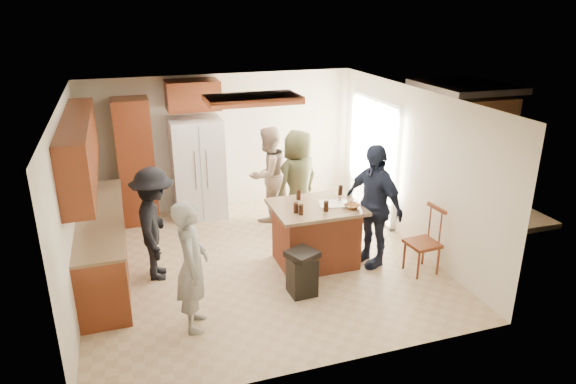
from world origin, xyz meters
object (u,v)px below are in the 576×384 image
object	(u,v)px
person_behind_left	(268,174)
spindle_chair	(424,243)
person_front_left	(192,266)
person_behind_right	(298,181)
kitchen_island	(316,234)
person_side_right	(373,205)
person_counter	(155,224)
trash_bin	(302,272)
refrigerator	(198,168)

from	to	relation	value
person_behind_left	spindle_chair	xyz separation A→B (m)	(1.58, -2.55, -0.40)
person_front_left	person_behind_right	xyz separation A→B (m)	(2.13, 2.32, 0.06)
kitchen_island	person_side_right	bearing A→B (deg)	-16.87
person_behind_left	person_side_right	bearing A→B (deg)	86.42
person_counter	trash_bin	distance (m)	2.14
refrigerator	person_counter	bearing A→B (deg)	-114.09
person_behind_right	kitchen_island	xyz separation A→B (m)	(-0.17, -1.27, -0.40)
person_behind_right	kitchen_island	size ratio (longest dim) A/B	1.36
person_counter	person_front_left	bearing A→B (deg)	-159.66
person_front_left	kitchen_island	distance (m)	2.25
person_side_right	trash_bin	distance (m)	1.51
person_behind_right	trash_bin	world-z (taller)	person_behind_right
person_front_left	person_behind_left	bearing A→B (deg)	-20.20
spindle_chair	trash_bin	bearing A→B (deg)	-179.35
person_front_left	refrigerator	distance (m)	3.49
kitchen_island	refrigerator	bearing A→B (deg)	119.35
person_front_left	person_behind_right	size ratio (longest dim) A/B	0.93
person_side_right	person_counter	distance (m)	3.11
person_behind_left	person_counter	size ratio (longest dim) A/B	1.05
person_side_right	spindle_chair	xyz separation A→B (m)	(0.58, -0.50, -0.47)
person_counter	person_behind_right	bearing A→B (deg)	-61.08
person_side_right	person_counter	size ratio (longest dim) A/B	1.13
refrigerator	kitchen_island	size ratio (longest dim) A/B	1.41
spindle_chair	refrigerator	bearing A→B (deg)	131.02
kitchen_island	trash_bin	bearing A→B (deg)	-122.71
person_behind_left	refrigerator	xyz separation A→B (m)	(-1.14, 0.58, 0.05)
refrigerator	spindle_chair	size ratio (longest dim) A/B	1.81
refrigerator	person_front_left	bearing A→B (deg)	-100.16
spindle_chair	person_counter	bearing A→B (deg)	163.74
trash_bin	person_behind_left	bearing A→B (deg)	83.61
trash_bin	person_front_left	bearing A→B (deg)	-168.97
person_behind_right	kitchen_island	distance (m)	1.34
person_counter	person_side_right	bearing A→B (deg)	-92.78
trash_bin	spindle_chair	bearing A→B (deg)	0.65
person_front_left	person_behind_right	world-z (taller)	person_behind_right
refrigerator	kitchen_island	world-z (taller)	refrigerator
person_front_left	person_counter	bearing A→B (deg)	24.10
person_behind_left	person_side_right	xyz separation A→B (m)	(0.99, -2.05, 0.07)
person_behind_right	person_counter	xyz separation A→B (m)	(-2.44, -0.95, -0.06)
person_behind_left	person_counter	bearing A→B (deg)	6.22
person_behind_right	spindle_chair	distance (m)	2.38
trash_bin	spindle_chair	xyz separation A→B (m)	(1.86, 0.02, 0.13)
person_front_left	refrigerator	xyz separation A→B (m)	(0.62, 3.43, 0.09)
person_counter	kitchen_island	distance (m)	2.31
person_side_right	spindle_chair	world-z (taller)	person_side_right
refrigerator	trash_bin	bearing A→B (deg)	-74.77
person_front_left	person_counter	size ratio (longest dim) A/B	1.00
person_side_right	trash_bin	xyz separation A→B (m)	(-1.28, -0.52, -0.60)
person_behind_left	spindle_chair	size ratio (longest dim) A/B	1.71
person_behind_left	trash_bin	bearing A→B (deg)	54.18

